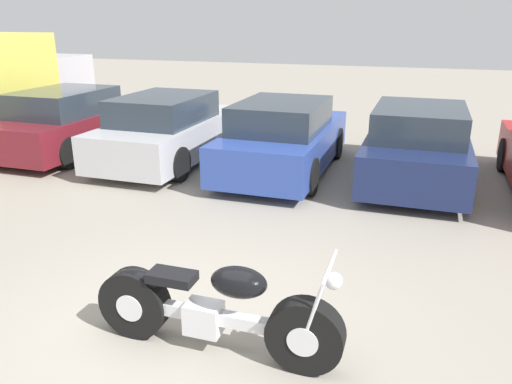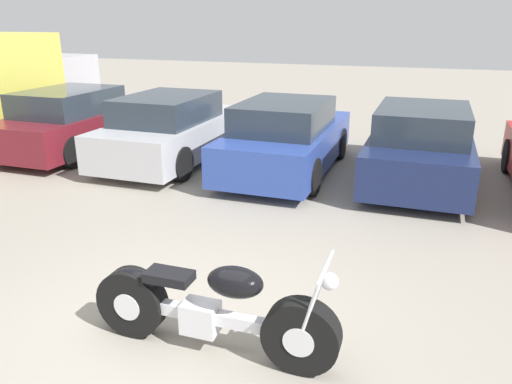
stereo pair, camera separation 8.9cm
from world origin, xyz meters
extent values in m
plane|color=gray|center=(0.00, 0.00, 0.00)|extent=(60.00, 60.00, 0.00)
cylinder|color=black|center=(1.29, -0.06, 0.35)|extent=(0.69, 0.21, 0.69)
cylinder|color=silver|center=(1.29, -0.06, 0.35)|extent=(0.28, 0.22, 0.28)
cylinder|color=black|center=(-0.40, -0.07, 0.35)|extent=(0.69, 0.21, 0.69)
cylinder|color=silver|center=(-0.40, -0.07, 0.35)|extent=(0.28, 0.22, 0.28)
cube|color=silver|center=(0.44, -0.06, 0.36)|extent=(1.29, 0.12, 0.12)
cube|color=silver|center=(0.33, -0.06, 0.33)|extent=(0.34, 0.24, 0.30)
ellipsoid|color=black|center=(0.68, -0.06, 0.76)|extent=(0.52, 0.32, 0.27)
cube|color=black|center=(0.02, -0.07, 0.70)|extent=(0.44, 0.24, 0.09)
ellipsoid|color=black|center=(-0.35, -0.07, 0.61)|extent=(0.48, 0.20, 0.20)
cylinder|color=silver|center=(1.38, -0.14, 0.69)|extent=(0.22, 0.04, 0.71)
cylinder|color=silver|center=(1.38, 0.04, 0.69)|extent=(0.22, 0.04, 0.71)
cylinder|color=silver|center=(1.47, -0.05, 1.04)|extent=(0.04, 0.62, 0.03)
sphere|color=silver|center=(1.51, -0.05, 0.92)|extent=(0.15, 0.15, 0.15)
cylinder|color=silver|center=(0.09, 0.08, 0.23)|extent=(1.29, 0.09, 0.08)
cube|color=maroon|center=(-5.62, 5.81, 0.54)|extent=(1.80, 4.22, 0.74)
cube|color=#28333D|center=(-5.62, 5.56, 1.18)|extent=(1.58, 2.19, 0.54)
cylinder|color=black|center=(-6.46, 7.12, 0.34)|extent=(0.20, 0.67, 0.67)
cylinder|color=black|center=(-4.79, 7.12, 0.34)|extent=(0.20, 0.67, 0.67)
cylinder|color=black|center=(-6.46, 4.51, 0.34)|extent=(0.20, 0.67, 0.67)
cylinder|color=black|center=(-4.79, 4.51, 0.34)|extent=(0.20, 0.67, 0.67)
cube|color=#BCBCC1|center=(-3.08, 5.78, 0.54)|extent=(1.80, 4.22, 0.74)
cube|color=#28333D|center=(-3.08, 5.53, 1.18)|extent=(1.58, 2.19, 0.54)
cylinder|color=black|center=(-3.92, 7.09, 0.34)|extent=(0.20, 0.67, 0.67)
cylinder|color=black|center=(-2.24, 7.09, 0.34)|extent=(0.20, 0.67, 0.67)
cylinder|color=black|center=(-3.92, 4.47, 0.34)|extent=(0.20, 0.67, 0.67)
cylinder|color=black|center=(-2.24, 4.47, 0.34)|extent=(0.20, 0.67, 0.67)
cube|color=#2D479E|center=(-0.53, 5.80, 0.54)|extent=(1.80, 4.22, 0.74)
cube|color=#28333D|center=(-0.53, 5.55, 1.18)|extent=(1.58, 2.19, 0.54)
cylinder|color=black|center=(-1.37, 7.11, 0.34)|extent=(0.20, 0.67, 0.67)
cylinder|color=black|center=(0.30, 7.11, 0.34)|extent=(0.20, 0.67, 0.67)
cylinder|color=black|center=(-1.37, 4.50, 0.34)|extent=(0.20, 0.67, 0.67)
cylinder|color=black|center=(0.30, 4.50, 0.34)|extent=(0.20, 0.67, 0.67)
cube|color=#19234C|center=(2.01, 6.04, 0.54)|extent=(1.80, 4.22, 0.74)
cube|color=#28333D|center=(2.01, 5.79, 1.18)|extent=(1.58, 2.19, 0.54)
cylinder|color=black|center=(1.17, 7.35, 0.34)|extent=(0.20, 0.67, 0.67)
cylinder|color=black|center=(2.85, 7.35, 0.34)|extent=(0.20, 0.67, 0.67)
cylinder|color=black|center=(1.17, 4.74, 0.34)|extent=(0.20, 0.67, 0.67)
cylinder|color=black|center=(2.85, 4.74, 0.34)|extent=(0.20, 0.67, 0.67)
cylinder|color=black|center=(3.72, 7.18, 0.34)|extent=(0.20, 0.67, 0.67)
cube|color=#B2B2B7|center=(-8.36, 8.22, 1.21)|extent=(2.23, 1.57, 1.50)
cylinder|color=black|center=(-9.44, 8.22, 0.44)|extent=(0.24, 0.87, 0.87)
cylinder|color=black|center=(-7.28, 8.22, 0.44)|extent=(0.24, 0.87, 0.87)
camera|label=1|loc=(2.06, -3.68, 2.95)|focal=35.00mm
camera|label=2|loc=(2.14, -3.65, 2.95)|focal=35.00mm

